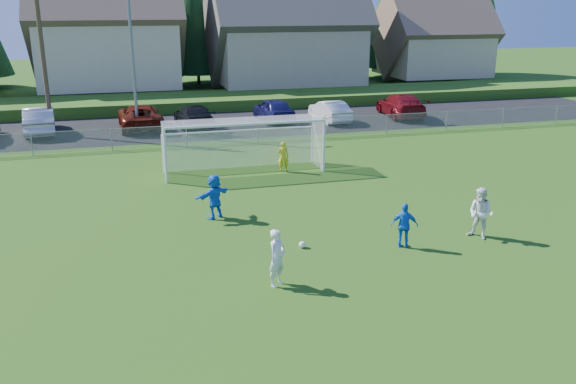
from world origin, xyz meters
name	(u,v)px	position (x,y,z in m)	size (l,w,h in m)	color
ground	(379,350)	(0.00, 0.00, 0.00)	(160.00, 160.00, 0.00)	#193D0C
asphalt_lot	(209,125)	(0.00, 27.50, 0.01)	(60.00, 60.00, 0.00)	black
grass_embankment	(194,101)	(0.00, 35.00, 0.40)	(70.00, 6.00, 0.80)	#1E420F
soccer_ball	(302,245)	(0.02, 6.31, 0.11)	(0.22, 0.22, 0.22)	white
player_white_a	(277,258)	(-1.44, 3.88, 0.84)	(0.61, 0.40, 1.67)	white
player_white_b	(481,213)	(6.06, 5.55, 0.89)	(0.86, 0.67, 1.77)	white
player_blue_a	(404,225)	(3.24, 5.51, 0.75)	(0.88, 0.37, 1.50)	blue
player_blue_b	(214,196)	(-2.28, 9.91, 0.84)	(1.55, 0.49, 1.67)	blue
goalkeeper	(283,156)	(1.82, 15.50, 0.72)	(0.52, 0.34, 1.44)	yellow
car_b	(39,120)	(-10.21, 27.68, 0.81)	(1.71, 4.92, 1.62)	#B9B9B9
car_c	(140,116)	(-4.28, 27.66, 0.76)	(2.52, 5.46, 1.52)	#561509
car_d	(194,117)	(-0.98, 26.83, 0.74)	(2.07, 5.08, 1.47)	black
car_e	(274,110)	(4.41, 27.78, 0.78)	(1.83, 4.55, 1.55)	#151446
car_f	(330,111)	(7.99, 26.71, 0.70)	(1.48, 4.24, 1.40)	silver
car_g	(401,105)	(13.31, 27.05, 0.80)	(2.25, 5.53, 1.60)	#620A11
soccer_goal	(243,137)	(0.00, 16.05, 1.63)	(7.42, 1.90, 2.50)	white
chainlink_fence	(222,133)	(0.00, 22.00, 0.63)	(52.06, 0.06, 1.20)	gray
streetlight	(133,52)	(-4.45, 26.00, 4.84)	(1.38, 0.18, 9.00)	slate
utility_pole	(42,47)	(-9.50, 27.00, 5.15)	(1.60, 0.26, 10.00)	#473321
houses_row	(203,5)	(1.97, 42.46, 7.33)	(53.90, 11.45, 13.27)	tan
tree_row	(185,9)	(1.04, 48.74, 6.91)	(65.98, 12.36, 13.80)	#382616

